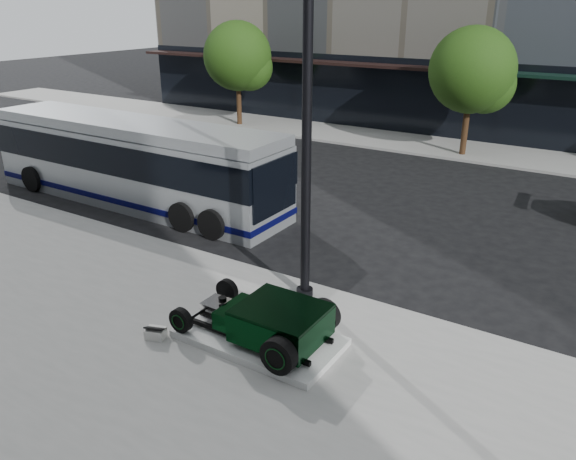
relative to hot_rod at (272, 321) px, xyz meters
The scene contains 8 objects.
ground 5.43m from the hot_rod, 115.14° to the left, with size 120.00×120.00×0.00m, color black.
sidewalk_far 19.03m from the hot_rod, 96.91° to the left, with size 70.00×4.00×0.12m, color gray.
street_trees 18.25m from the hot_rod, 93.65° to the left, with size 29.80×3.80×5.70m.
display_plinth 0.60m from the hot_rod, behind, with size 3.40×1.80×0.15m, color silver.
hot_rod is the anchor object (origin of this frame).
info_plaque 2.53m from the hot_rod, 154.15° to the right, with size 0.48×0.42×0.31m.
lamppost 3.60m from the hot_rod, 103.68° to the left, with size 0.40×0.40×7.30m.
transit_bus 10.80m from the hot_rod, 150.94° to the left, with size 12.12×2.88×2.92m.
Camera 1 is at (7.84, -13.04, 6.73)m, focal length 35.00 mm.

